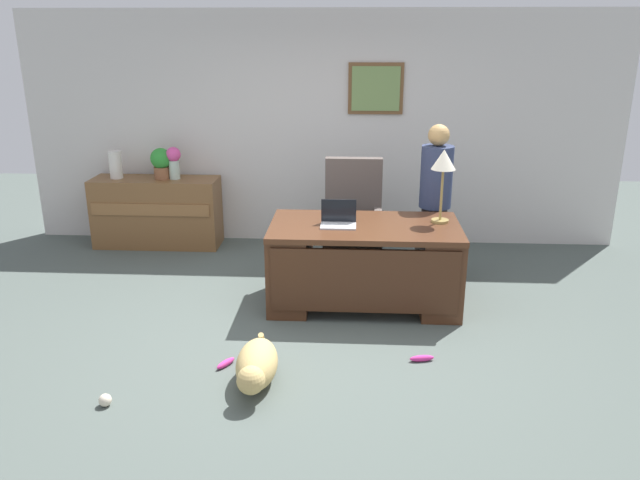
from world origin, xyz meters
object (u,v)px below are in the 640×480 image
at_px(armchair, 353,224).
at_px(vase_empty, 116,165).
at_px(desk_lamp, 443,165).
at_px(dog_toy_bone, 422,358).
at_px(dog_lying, 256,366).
at_px(dog_toy_ball, 105,400).
at_px(laptop, 338,219).
at_px(desk, 364,262).
at_px(vase_with_flowers, 174,161).
at_px(credenza, 157,212).
at_px(dog_toy_plush, 226,363).
at_px(potted_plant, 161,162).
at_px(person_standing, 435,202).

height_order(armchair, vase_empty, armchair).
bearing_deg(desk_lamp, dog_toy_bone, -101.39).
bearing_deg(dog_lying, dog_toy_ball, -161.75).
distance_m(dog_lying, laptop, 1.71).
bearing_deg(desk, armchair, 97.21).
distance_m(armchair, vase_empty, 2.90).
relative_size(desk, vase_with_flowers, 4.65).
relative_size(desk_lamp, vase_with_flowers, 1.81).
distance_m(credenza, vase_with_flowers, 0.67).
bearing_deg(desk, laptop, 179.54).
height_order(desk_lamp, dog_toy_plush, desk_lamp).
bearing_deg(desk_lamp, dog_toy_ball, -141.78).
height_order(dog_lying, desk_lamp, desk_lamp).
bearing_deg(dog_lying, laptop, 69.69).
bearing_deg(laptop, vase_empty, 148.99).
relative_size(laptop, potted_plant, 0.89).
bearing_deg(potted_plant, laptop, -37.09).
distance_m(laptop, dog_toy_ball, 2.50).
distance_m(potted_plant, dog_toy_bone, 3.98).
height_order(dog_lying, potted_plant, potted_plant).
height_order(desk_lamp, dog_toy_bone, desk_lamp).
bearing_deg(armchair, dog_lying, -106.00).
height_order(credenza, dog_toy_bone, credenza).
height_order(credenza, dog_toy_ball, credenza).
xyz_separation_m(desk, credenza, (-2.44, 1.59, -0.01)).
bearing_deg(credenza, dog_toy_bone, -42.48).
height_order(person_standing, laptop, person_standing).
distance_m(armchair, dog_toy_ball, 3.20).
distance_m(vase_with_flowers, potted_plant, 0.15).
xyz_separation_m(person_standing, dog_toy_ball, (-2.50, -2.52, -0.77)).
height_order(vase_empty, potted_plant, potted_plant).
height_order(vase_with_flowers, vase_empty, vase_with_flowers).
distance_m(vase_with_flowers, vase_empty, 0.69).
height_order(laptop, desk_lamp, desk_lamp).
height_order(desk, dog_toy_bone, desk).
xyz_separation_m(credenza, desk_lamp, (3.14, -1.44, 0.91)).
relative_size(dog_lying, laptop, 2.36).
xyz_separation_m(laptop, dog_toy_bone, (0.69, -1.06, -0.81)).
relative_size(desk, laptop, 5.42).
height_order(vase_empty, dog_toy_plush, vase_empty).
height_order(credenza, dog_lying, credenza).
relative_size(dog_lying, desk_lamp, 1.12).
bearing_deg(armchair, dog_toy_bone, -73.90).
xyz_separation_m(potted_plant, dog_toy_ball, (0.56, -3.39, -0.97)).
distance_m(desk_lamp, dog_toy_ball, 3.40).
relative_size(person_standing, potted_plant, 4.43).
bearing_deg(armchair, dog_toy_ball, -121.96).
relative_size(person_standing, vase_with_flowers, 4.27).
distance_m(credenza, dog_toy_bone, 3.94).
xyz_separation_m(armchair, dog_toy_plush, (-0.96, -2.11, -0.49)).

